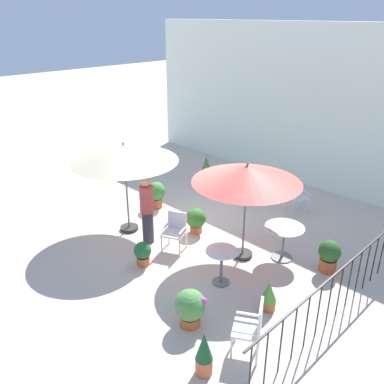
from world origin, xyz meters
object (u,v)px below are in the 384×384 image
Objects in this scene: patio_chair_1 at (297,194)px; potted_plant_1 at (329,255)px; patio_umbrella_0 at (247,175)px; cafe_table_1 at (221,261)px; patio_umbrella_1 at (124,153)px; cafe_table_0 at (284,236)px; potted_plant_8 at (143,253)px; potted_plant_3 at (190,307)px; patio_chair_2 at (252,326)px; patio_chair_0 at (175,229)px; potted_plant_5 at (269,296)px; standing_person at (147,210)px; potted_plant_7 at (252,193)px; potted_plant_0 at (196,219)px; potted_plant_4 at (206,169)px; potted_plant_6 at (156,193)px; potted_plant_2 at (204,353)px.

potted_plant_1 is (1.99, -1.94, -0.12)m from patio_chair_1.
cafe_table_1 is at bearing -73.56° from patio_umbrella_0.
patio_umbrella_1 is 4.00m from cafe_table_0.
patio_chair_1 is 1.65× the size of potted_plant_8.
potted_plant_3 is (-0.86, -3.14, -0.01)m from potted_plant_1.
patio_chair_2 is (1.86, -2.12, -1.36)m from patio_umbrella_0.
patio_chair_0 is at bearing 89.61° from potted_plant_8.
cafe_table_1 is at bearing 145.87° from patio_chair_2.
patio_chair_2 reaches higher than cafe_table_0.
standing_person is at bearing -179.65° from potted_plant_5.
patio_chair_0 reaches higher than potted_plant_5.
potted_plant_7 is at bearing 94.17° from patio_chair_0.
patio_chair_1 is at bearing 23.78° from potted_plant_7.
patio_chair_1 is 2.78m from potted_plant_1.
cafe_table_0 is 1.21× the size of potted_plant_1.
patio_umbrella_1 is at bearing 177.36° from standing_person.
cafe_table_0 is 1.65m from cafe_table_1.
patio_chair_1 reaches higher than potted_plant_1.
patio_chair_1 is at bearing 78.99° from potted_plant_8.
patio_umbrella_0 is 2.57× the size of patio_chair_1.
cafe_table_1 is 1.74m from potted_plant_8.
potted_plant_5 is 0.35× the size of standing_person.
patio_umbrella_0 is 0.91× the size of patio_umbrella_1.
potted_plant_5 is (4.15, -0.02, -1.69)m from patio_umbrella_1.
potted_plant_0 is (-0.20, 0.86, -0.16)m from patio_chair_0.
potted_plant_7 is (-3.36, 4.38, -0.22)m from patio_chair_2.
cafe_table_1 reaches higher than potted_plant_8.
patio_umbrella_0 is 2.69× the size of cafe_table_0.
potted_plant_3 is 6.38m from potted_plant_4.
patio_umbrella_1 reaches higher than potted_plant_1.
patio_chair_0 reaches higher than cafe_table_0.
patio_chair_2 is 1.39× the size of potted_plant_1.
potted_plant_6 reaches higher than potted_plant_1.
potted_plant_1 is (1.59, 0.81, -1.53)m from patio_umbrella_0.
potted_plant_2 is at bearing -59.08° from potted_plant_7.
patio_chair_1 is 3.06m from potted_plant_4.
standing_person reaches higher than potted_plant_1.
potted_plant_7 is at bearing 90.61° from potted_plant_0.
cafe_table_0 is (3.38, 1.58, -1.43)m from patio_umbrella_1.
patio_chair_2 is 5.61m from potted_plant_6.
potted_plant_0 is 1.29m from standing_person.
standing_person is (0.79, -0.04, -1.14)m from patio_umbrella_1.
potted_plant_6 is 1.90m from standing_person.
patio_umbrella_1 is 2.96× the size of cafe_table_0.
patio_chair_1 is 4.13m from standing_person.
potted_plant_4 is (-5.31, 4.60, -0.09)m from patio_chair_2.
patio_chair_2 is at bearing -40.87° from potted_plant_4.
patio_umbrella_0 is 2.71m from potted_plant_8.
potted_plant_5 is at bearing 0.62° from cafe_table_1.
potted_plant_2 is 1.10× the size of potted_plant_3.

